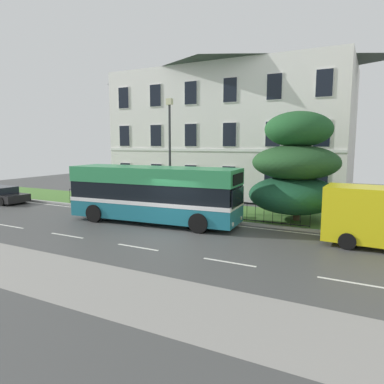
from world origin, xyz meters
TOP-DOWN VIEW (x-y plane):
  - ground_plane at (0.00, 0.85)m, footprint 60.00×56.00m
  - georgian_townhouse at (-2.26, 14.69)m, footprint 18.76×9.15m
  - iron_verge_railing at (-2.26, 4.40)m, footprint 16.13×0.04m
  - evergreen_tree at (4.70, 5.92)m, footprint 4.73×4.73m
  - single_decker_bus at (-1.91, 2.32)m, footprint 9.38×3.10m
  - parked_hatchback_00 at (-15.43, 2.68)m, footprint 4.44×1.94m
  - street_lamp_post at (-2.42, 4.85)m, footprint 0.36×0.24m
  - litter_bin at (0.70, 4.82)m, footprint 0.57×0.57m

SIDE VIEW (x-z plane):
  - ground_plane at x=0.00m, z-range -0.11..0.07m
  - parked_hatchback_00 at x=-15.43m, z-range -0.01..1.15m
  - iron_verge_railing at x=-2.26m, z-range 0.14..1.11m
  - litter_bin at x=0.70m, z-range 0.12..1.21m
  - single_decker_bus at x=-1.91m, z-range 0.08..3.07m
  - evergreen_tree at x=4.70m, z-range -0.02..5.75m
  - street_lamp_post at x=-2.42m, z-range 0.61..7.30m
  - georgian_townhouse at x=-2.26m, z-range 0.14..11.49m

